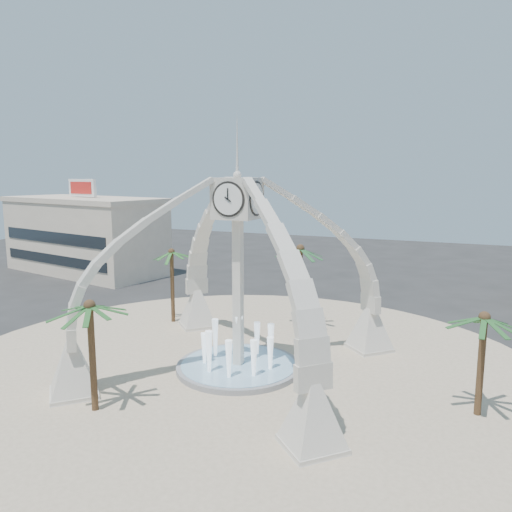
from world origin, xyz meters
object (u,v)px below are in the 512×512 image
at_px(palm_east, 484,319).
at_px(palm_west, 171,253).
at_px(palm_south, 90,307).
at_px(clock_tower, 238,272).
at_px(fountain, 239,366).
at_px(palm_north, 300,250).

xyz_separation_m(palm_east, palm_west, (-23.76, 8.03, 0.74)).
xyz_separation_m(palm_east, palm_south, (-18.81, -7.46, 0.46)).
bearing_deg(palm_east, palm_south, -158.37).
height_order(clock_tower, palm_east, clock_tower).
relative_size(fountain, palm_east, 1.33).
xyz_separation_m(fountain, palm_north, (0.94, 9.67, 6.27)).
relative_size(clock_tower, fountain, 2.24).
distance_m(palm_east, palm_west, 25.09).
bearing_deg(fountain, clock_tower, -90.00).
height_order(palm_west, palm_north, palm_north).
height_order(palm_east, palm_west, palm_west).
height_order(clock_tower, palm_south, clock_tower).
xyz_separation_m(fountain, palm_south, (-4.68, -8.09, 5.42)).
bearing_deg(palm_north, palm_south, -107.55).
relative_size(clock_tower, palm_west, 2.66).
height_order(fountain, palm_south, palm_south).
distance_m(fountain, palm_south, 10.80).
distance_m(palm_west, palm_south, 16.26).
bearing_deg(fountain, palm_west, 142.45).
bearing_deg(fountain, palm_south, -120.05).
bearing_deg(palm_south, fountain, 59.95).
bearing_deg(palm_east, palm_west, 161.32).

